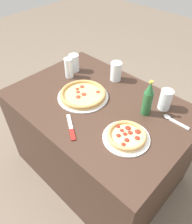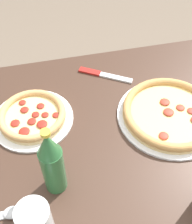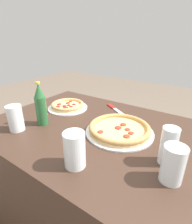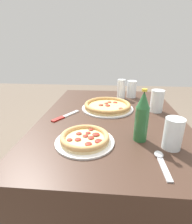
{
  "view_description": "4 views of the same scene",
  "coord_description": "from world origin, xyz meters",
  "px_view_note": "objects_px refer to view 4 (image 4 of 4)",
  "views": [
    {
      "loc": [
        0.74,
        -0.8,
        1.63
      ],
      "look_at": [
        0.08,
        -0.11,
        0.76
      ],
      "focal_mm": 35.0,
      "sensor_mm": 36.0,
      "label": 1
    },
    {
      "loc": [
        0.25,
        0.5,
        1.42
      ],
      "look_at": [
        0.12,
        -0.07,
        0.76
      ],
      "focal_mm": 45.0,
      "sensor_mm": 36.0,
      "label": 2
    },
    {
      "loc": [
        -0.45,
        0.67,
        1.16
      ],
      "look_at": [
        0.06,
        -0.08,
        0.77
      ],
      "focal_mm": 28.0,
      "sensor_mm": 36.0,
      "label": 3
    },
    {
      "loc": [
        0.98,
        -0.01,
        1.12
      ],
      "look_at": [
        0.12,
        -0.08,
        0.79
      ],
      "focal_mm": 28.0,
      "sensor_mm": 36.0,
      "label": 4
    }
  ],
  "objects_px": {
    "pizza_margherita": "(107,106)",
    "spoon": "(161,160)",
    "knife": "(65,116)",
    "pizza_veggie": "(85,139)",
    "glass_red_wine": "(132,90)",
    "glass_water": "(121,90)",
    "beer_bottle": "(142,117)",
    "glass_mango_juice": "(173,135)",
    "glass_cola": "(157,102)"
  },
  "relations": [
    {
      "from": "glass_cola",
      "to": "beer_bottle",
      "type": "distance_m",
      "value": 0.4
    },
    {
      "from": "glass_mango_juice",
      "to": "beer_bottle",
      "type": "relative_size",
      "value": 0.56
    },
    {
      "from": "glass_red_wine",
      "to": "glass_water",
      "type": "height_order",
      "value": "glass_water"
    },
    {
      "from": "pizza_margherita",
      "to": "beer_bottle",
      "type": "xyz_separation_m",
      "value": [
        0.39,
        0.15,
        0.09
      ]
    },
    {
      "from": "pizza_margherita",
      "to": "spoon",
      "type": "bearing_deg",
      "value": 21.16
    },
    {
      "from": "glass_red_wine",
      "to": "spoon",
      "type": "distance_m",
      "value": 0.83
    },
    {
      "from": "pizza_margherita",
      "to": "glass_red_wine",
      "type": "xyz_separation_m",
      "value": [
        -0.29,
        0.18,
        0.04
      ]
    },
    {
      "from": "pizza_veggie",
      "to": "beer_bottle",
      "type": "height_order",
      "value": "beer_bottle"
    },
    {
      "from": "glass_mango_juice",
      "to": "knife",
      "type": "bearing_deg",
      "value": -118.74
    },
    {
      "from": "pizza_veggie",
      "to": "glass_water",
      "type": "distance_m",
      "value": 0.71
    },
    {
      "from": "glass_red_wine",
      "to": "glass_water",
      "type": "distance_m",
      "value": 0.09
    },
    {
      "from": "pizza_margherita",
      "to": "glass_mango_juice",
      "type": "relative_size",
      "value": 2.56
    },
    {
      "from": "pizza_veggie",
      "to": "beer_bottle",
      "type": "xyz_separation_m",
      "value": [
        -0.04,
        0.24,
        0.09
      ]
    },
    {
      "from": "pizza_margherita",
      "to": "beer_bottle",
      "type": "bearing_deg",
      "value": 21.53
    },
    {
      "from": "pizza_veggie",
      "to": "spoon",
      "type": "distance_m",
      "value": 0.32
    },
    {
      "from": "pizza_margherita",
      "to": "knife",
      "type": "height_order",
      "value": "pizza_margherita"
    },
    {
      "from": "glass_water",
      "to": "knife",
      "type": "relative_size",
      "value": 0.79
    },
    {
      "from": "pizza_margherita",
      "to": "glass_water",
      "type": "bearing_deg",
      "value": 158.26
    },
    {
      "from": "glass_red_wine",
      "to": "beer_bottle",
      "type": "distance_m",
      "value": 0.68
    },
    {
      "from": "glass_red_wine",
      "to": "beer_bottle",
      "type": "bearing_deg",
      "value": -2.61
    },
    {
      "from": "glass_water",
      "to": "spoon",
      "type": "relative_size",
      "value": 0.91
    },
    {
      "from": "knife",
      "to": "glass_red_wine",
      "type": "bearing_deg",
      "value": 135.87
    },
    {
      "from": "glass_red_wine",
      "to": "glass_mango_juice",
      "type": "distance_m",
      "value": 0.74
    },
    {
      "from": "pizza_veggie",
      "to": "glass_cola",
      "type": "xyz_separation_m",
      "value": [
        -0.41,
        0.4,
        0.05
      ]
    },
    {
      "from": "pizza_margherita",
      "to": "spoon",
      "type": "relative_size",
      "value": 2.07
    },
    {
      "from": "knife",
      "to": "pizza_veggie",
      "type": "bearing_deg",
      "value": 30.3
    },
    {
      "from": "pizza_veggie",
      "to": "pizza_margherita",
      "type": "bearing_deg",
      "value": 168.38
    },
    {
      "from": "glass_red_wine",
      "to": "glass_water",
      "type": "bearing_deg",
      "value": -66.96
    },
    {
      "from": "beer_bottle",
      "to": "knife",
      "type": "distance_m",
      "value": 0.48
    },
    {
      "from": "glass_red_wine",
      "to": "glass_water",
      "type": "relative_size",
      "value": 0.89
    },
    {
      "from": "glass_water",
      "to": "knife",
      "type": "bearing_deg",
      "value": -40.34
    },
    {
      "from": "pizza_margherita",
      "to": "beer_bottle",
      "type": "relative_size",
      "value": 1.44
    },
    {
      "from": "pizza_margherita",
      "to": "beer_bottle",
      "type": "distance_m",
      "value": 0.43
    },
    {
      "from": "glass_water",
      "to": "knife",
      "type": "height_order",
      "value": "glass_water"
    },
    {
      "from": "beer_bottle",
      "to": "spoon",
      "type": "relative_size",
      "value": 1.44
    },
    {
      "from": "pizza_margherita",
      "to": "spoon",
      "type": "xyz_separation_m",
      "value": [
        0.54,
        0.21,
        -0.01
      ]
    },
    {
      "from": "pizza_veggie",
      "to": "glass_mango_juice",
      "type": "relative_size",
      "value": 1.97
    },
    {
      "from": "pizza_margherita",
      "to": "knife",
      "type": "relative_size",
      "value": 1.79
    },
    {
      "from": "glass_water",
      "to": "knife",
      "type": "xyz_separation_m",
      "value": [
        0.41,
        -0.35,
        -0.06
      ]
    },
    {
      "from": "glass_red_wine",
      "to": "glass_cola",
      "type": "relative_size",
      "value": 0.96
    },
    {
      "from": "glass_mango_juice",
      "to": "knife",
      "type": "distance_m",
      "value": 0.6
    },
    {
      "from": "glass_mango_juice",
      "to": "glass_cola",
      "type": "distance_m",
      "value": 0.42
    },
    {
      "from": "glass_cola",
      "to": "knife",
      "type": "distance_m",
      "value": 0.58
    },
    {
      "from": "pizza_margherita",
      "to": "spoon",
      "type": "height_order",
      "value": "pizza_margherita"
    },
    {
      "from": "beer_bottle",
      "to": "spoon",
      "type": "height_order",
      "value": "beer_bottle"
    },
    {
      "from": "knife",
      "to": "spoon",
      "type": "bearing_deg",
      "value": 50.28
    },
    {
      "from": "glass_red_wine",
      "to": "glass_cola",
      "type": "bearing_deg",
      "value": 21.78
    },
    {
      "from": "pizza_veggie",
      "to": "beer_bottle",
      "type": "distance_m",
      "value": 0.26
    },
    {
      "from": "glass_red_wine",
      "to": "beer_bottle",
      "type": "height_order",
      "value": "beer_bottle"
    },
    {
      "from": "glass_mango_juice",
      "to": "knife",
      "type": "relative_size",
      "value": 0.7
    }
  ]
}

